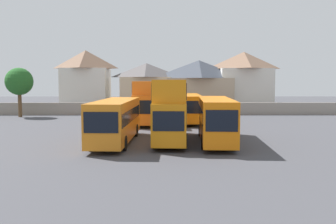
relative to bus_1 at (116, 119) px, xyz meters
The scene contains 12 objects.
ground 18.85m from the bus_1, 77.04° to the left, with size 140.00×140.00×0.00m, color #424247.
depot_boundary_wall 24.75m from the bus_1, 80.21° to the left, with size 56.00×0.50×1.80m, color gray.
bus_1 is the anchor object (origin of this frame).
bus_2 4.59m from the bus_1, ahead, with size 2.96×10.28×5.05m.
bus_3 8.03m from the bus_1, ahead, with size 3.07×10.84×3.55m.
bus_4 14.50m from the bus_1, 82.90° to the left, with size 2.73×11.96×4.92m.
bus_5 16.06m from the bus_1, 64.96° to the left, with size 2.81×10.45×3.32m.
house_terrace_left 33.87m from the bus_1, 106.06° to the left, with size 7.77×6.60×10.04m.
house_terrace_centre 32.09m from the bus_1, 88.54° to the left, with size 8.45×8.24×7.90m.
house_terrace_right 32.61m from the bus_1, 73.13° to the left, with size 11.00×7.47×8.33m.
house_terrace_far_right 36.59m from the bus_1, 62.14° to the left, with size 8.76×7.96×9.79m.
tree_left_of_lot 26.92m from the bus_1, 127.03° to the left, with size 3.76×3.76×6.78m.
Camera 1 is at (-0.20, -29.54, 4.97)m, focal length 39.27 mm.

